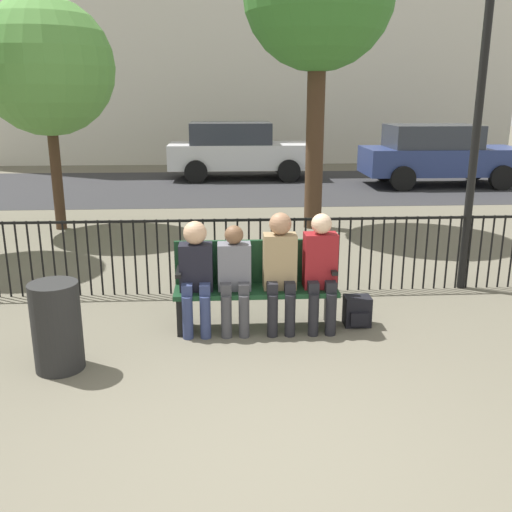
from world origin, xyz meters
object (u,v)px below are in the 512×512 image
(parked_car_1, at_px, (439,154))
(trash_bin, at_px, (57,327))
(park_bench, at_px, (256,282))
(backpack, at_px, (357,311))
(seated_person_2, at_px, (280,265))
(tree_2, at_px, (46,68))
(seated_person_0, at_px, (196,270))
(seated_person_3, at_px, (321,266))
(lamp_post, at_px, (483,69))
(parked_car_0, at_px, (238,150))
(seated_person_1, at_px, (234,273))

(parked_car_1, height_order, trash_bin, parked_car_1)
(park_bench, distance_m, backpack, 1.14)
(seated_person_2, distance_m, tree_2, 6.44)
(seated_person_0, height_order, seated_person_2, seated_person_2)
(backpack, bearing_deg, park_bench, 176.62)
(seated_person_2, distance_m, seated_person_3, 0.42)
(lamp_post, distance_m, parked_car_0, 10.51)
(parked_car_0, bearing_deg, seated_person_1, -91.88)
(park_bench, distance_m, seated_person_1, 0.30)
(tree_2, bearing_deg, seated_person_0, -61.11)
(seated_person_2, height_order, lamp_post, lamp_post)
(tree_2, distance_m, lamp_post, 7.09)
(backpack, bearing_deg, seated_person_2, -175.88)
(park_bench, height_order, seated_person_3, seated_person_3)
(park_bench, relative_size, seated_person_3, 1.37)
(seated_person_2, bearing_deg, seated_person_3, -0.11)
(backpack, bearing_deg, trash_bin, -164.03)
(seated_person_0, relative_size, parked_car_1, 0.28)
(seated_person_1, xyz_separation_m, parked_car_1, (5.72, 9.59, 0.21))
(seated_person_1, xyz_separation_m, parked_car_0, (0.37, 11.25, 0.21))
(park_bench, relative_size, seated_person_0, 1.45)
(park_bench, bearing_deg, seated_person_1, -149.46)
(seated_person_1, xyz_separation_m, seated_person_2, (0.47, 0.01, 0.08))
(park_bench, distance_m, tree_2, 6.28)
(backpack, height_order, parked_car_1, parked_car_1)
(seated_person_0, bearing_deg, parked_car_0, 86.12)
(park_bench, xyz_separation_m, parked_car_0, (0.14, 11.12, 0.35))
(backpack, relative_size, parked_car_1, 0.08)
(seated_person_3, bearing_deg, lamp_post, 30.74)
(lamp_post, xyz_separation_m, parked_car_1, (2.77, 8.37, -1.85))
(seated_person_2, bearing_deg, parked_car_0, 90.52)
(seated_person_0, xyz_separation_m, seated_person_2, (0.87, 0.00, 0.03))
(seated_person_1, height_order, seated_person_2, seated_person_2)
(seated_person_1, bearing_deg, seated_person_0, 179.50)
(backpack, relative_size, parked_car_0, 0.08)
(tree_2, distance_m, trash_bin, 6.36)
(seated_person_3, xyz_separation_m, parked_car_0, (-0.52, 11.24, 0.15))
(backpack, bearing_deg, lamp_post, 35.44)
(seated_person_2, xyz_separation_m, seated_person_3, (0.42, -0.00, -0.02))
(park_bench, distance_m, lamp_post, 3.66)
(seated_person_1, relative_size, tree_2, 0.28)
(seated_person_2, relative_size, parked_car_1, 0.30)
(trash_bin, bearing_deg, park_bench, 26.20)
(trash_bin, bearing_deg, parked_car_1, 54.75)
(seated_person_1, height_order, parked_car_0, parked_car_0)
(seated_person_1, relative_size, trash_bin, 1.38)
(park_bench, height_order, seated_person_0, seated_person_0)
(park_bench, xyz_separation_m, seated_person_0, (-0.62, -0.13, 0.18))
(tree_2, relative_size, parked_car_0, 0.96)
(tree_2, bearing_deg, lamp_post, -31.36)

